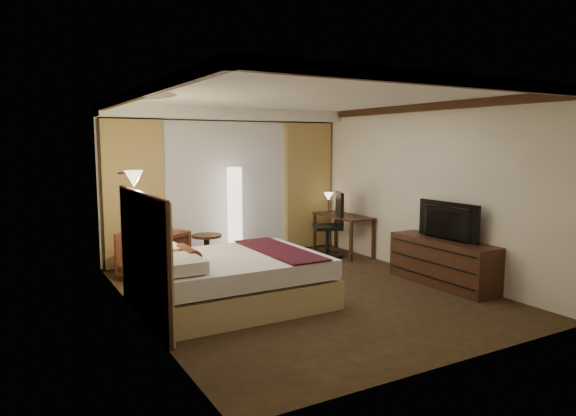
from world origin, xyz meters
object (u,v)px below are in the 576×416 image
bed (234,280)px  office_chair (327,225)px  side_table (207,251)px  television (443,218)px  armchair (153,253)px  dresser (443,262)px  floor_lamp (235,214)px  desk (343,235)px

bed → office_chair: (2.63, 1.74, 0.27)m
side_table → television: size_ratio=0.50×
armchair → bed: bearing=-10.6°
armchair → dresser: bearing=27.6°
side_table → floor_lamp: floor_lamp is taller
floor_lamp → side_table: bearing=-157.6°
armchair → side_table: (1.00, 0.35, -0.14)m
desk → floor_lamp: bearing=163.9°
bed → television: bearing=-12.2°
armchair → floor_lamp: (1.64, 0.61, 0.42)m
floor_lamp → dresser: size_ratio=0.96×
floor_lamp → television: bearing=-56.7°
bed → desk: 3.51m
armchair → dresser: 4.37m
side_table → television: bearing=-46.4°
armchair → office_chair: 3.21m
side_table → dresser: bearing=-46.1°
side_table → floor_lamp: bearing=22.4°
side_table → floor_lamp: size_ratio=0.33×
bed → television: size_ratio=2.04×
office_chair → television: 2.46m
side_table → desk: (2.60, -0.30, 0.10)m
floor_lamp → armchair: bearing=-159.5°
armchair → dresser: size_ratio=0.48×
television → side_table: bearing=42.7°
armchair → desk: 3.60m
side_table → television: (2.62, -2.75, 0.72)m
bed → television: (3.04, -0.66, 0.67)m
bed → television: television is taller
dresser → television: (-0.03, 0.00, 0.66)m
office_chair → dresser: size_ratio=0.69×
bed → dresser: bearing=-12.1°
office_chair → floor_lamp: bearing=-179.0°
side_table → bed: bearing=-101.3°
floor_lamp → desk: floor_lamp is taller
floor_lamp → dresser: floor_lamp is taller
bed → dresser: size_ratio=1.28×
desk → dresser: 2.45m
office_chair → television: bearing=-58.0°
desk → bed: bearing=-149.3°
office_chair → desk: bearing=29.7°
floor_lamp → office_chair: floor_lamp is taller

